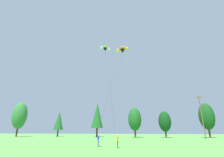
{
  "coord_description": "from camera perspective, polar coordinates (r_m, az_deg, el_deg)",
  "views": [
    {
      "loc": [
        5.79,
        0.91,
        2.09
      ],
      "look_at": [
        0.84,
        25.27,
        10.19
      ],
      "focal_mm": 25.79,
      "sensor_mm": 36.0,
      "label": 1
    }
  ],
  "objects": [
    {
      "name": "treeline_tree_a",
      "position": [
        72.36,
        -29.9,
        -11.29
      ],
      "size": [
        5.23,
        5.23,
        12.69
      ],
      "color": "#472D19",
      "rests_on": "ground_plane"
    },
    {
      "name": "treeline_tree_b",
      "position": [
        68.13,
        -18.3,
        -14.02
      ],
      "size": [
        3.65,
        3.65,
        9.34
      ],
      "color": "#472D19",
      "rests_on": "ground_plane"
    },
    {
      "name": "treeline_tree_c",
      "position": [
        60.87,
        -5.23,
        -12.91
      ],
      "size": [
        4.22,
        4.22,
        11.93
      ],
      "color": "#472D19",
      "rests_on": "ground_plane"
    },
    {
      "name": "treeline_tree_d",
      "position": [
        56.53,
        8.05,
        -14.1
      ],
      "size": [
        4.4,
        4.4,
        9.62
      ],
      "color": "#472D19",
      "rests_on": "ground_plane"
    },
    {
      "name": "treeline_tree_e",
      "position": [
        58.07,
        18.18,
        -14.26
      ],
      "size": [
        4.06,
        4.06,
        8.36
      ],
      "color": "#472D19",
      "rests_on": "ground_plane"
    },
    {
      "name": "treeline_tree_f",
      "position": [
        62.06,
        30.52,
        -11.49
      ],
      "size": [
        4.73,
        4.73,
        10.85
      ],
      "color": "#472D19",
      "rests_on": "ground_plane"
    },
    {
      "name": "utility_pole",
      "position": [
        52.31,
        29.24,
        -11.29
      ],
      "size": [
        2.2,
        0.26,
        11.91
      ],
      "color": "brown",
      "rests_on": "ground_plane"
    },
    {
      "name": "kite_flyer_near",
      "position": [
        24.05,
        -4.87,
        -20.59
      ],
      "size": [
        0.67,
        0.69,
        1.69
      ],
      "color": "navy",
      "rests_on": "ground_plane"
    },
    {
      "name": "kite_flyer_mid",
      "position": [
        22.04,
        1.98,
        -20.91
      ],
      "size": [
        0.31,
        0.59,
        1.69
      ],
      "color": "#4C4C51",
      "rests_on": "ground_plane"
    },
    {
      "name": "parafoil_kite_high_orange",
      "position": [
        42.4,
        3.72,
        10.11
      ],
      "size": [
        4.05,
        15.12,
        21.34
      ],
      "color": "orange"
    },
    {
      "name": "parafoil_kite_mid_lime_white",
      "position": [
        47.76,
        -2.4,
        10.59
      ],
      "size": [
        8.02,
        20.35,
        24.59
      ],
      "color": "#93D633"
    }
  ]
}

